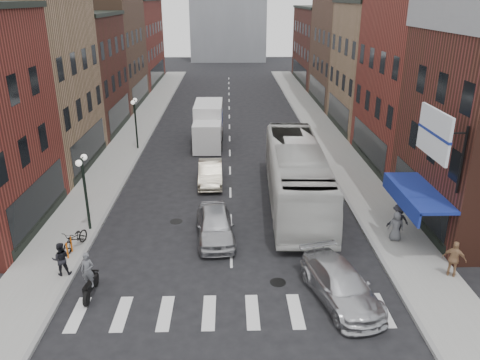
# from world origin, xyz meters

# --- Properties ---
(ground) EXTENTS (160.00, 160.00, 0.00)m
(ground) POSITION_xyz_m (0.00, 0.00, 0.00)
(ground) COLOR black
(ground) RESTS_ON ground
(sidewalk_left) EXTENTS (3.00, 74.00, 0.15)m
(sidewalk_left) POSITION_xyz_m (-8.50, 22.00, 0.07)
(sidewalk_left) COLOR gray
(sidewalk_left) RESTS_ON ground
(sidewalk_right) EXTENTS (3.00, 74.00, 0.15)m
(sidewalk_right) POSITION_xyz_m (8.50, 22.00, 0.07)
(sidewalk_right) COLOR gray
(sidewalk_right) RESTS_ON ground
(curb_left) EXTENTS (0.20, 74.00, 0.16)m
(curb_left) POSITION_xyz_m (-7.00, 22.00, 0.00)
(curb_left) COLOR gray
(curb_left) RESTS_ON ground
(curb_right) EXTENTS (0.20, 74.00, 0.16)m
(curb_right) POSITION_xyz_m (7.00, 22.00, 0.00)
(curb_right) COLOR gray
(curb_right) RESTS_ON ground
(crosswalk_stripes) EXTENTS (12.00, 2.20, 0.01)m
(crosswalk_stripes) POSITION_xyz_m (0.00, -3.00, 0.00)
(crosswalk_stripes) COLOR silver
(crosswalk_stripes) RESTS_ON ground
(bldg_left_mid_a) EXTENTS (10.30, 10.20, 12.30)m
(bldg_left_mid_a) POSITION_xyz_m (-14.99, 14.00, 6.15)
(bldg_left_mid_a) COLOR #937251
(bldg_left_mid_a) RESTS_ON ground
(bldg_left_mid_b) EXTENTS (10.30, 10.20, 10.30)m
(bldg_left_mid_b) POSITION_xyz_m (-14.99, 24.00, 5.15)
(bldg_left_mid_b) COLOR #49241A
(bldg_left_mid_b) RESTS_ON ground
(bldg_left_far_a) EXTENTS (10.30, 12.20, 13.30)m
(bldg_left_far_a) POSITION_xyz_m (-14.99, 35.00, 6.65)
(bldg_left_far_a) COLOR brown
(bldg_left_far_a) RESTS_ON ground
(bldg_left_far_b) EXTENTS (10.30, 16.20, 11.30)m
(bldg_left_far_b) POSITION_xyz_m (-14.99, 49.00, 5.65)
(bldg_left_far_b) COLOR maroon
(bldg_left_far_b) RESTS_ON ground
(bldg_right_mid_a) EXTENTS (10.30, 10.20, 14.30)m
(bldg_right_mid_a) POSITION_xyz_m (15.00, 14.00, 7.15)
(bldg_right_mid_a) COLOR maroon
(bldg_right_mid_a) RESTS_ON ground
(bldg_right_mid_b) EXTENTS (10.30, 10.20, 11.30)m
(bldg_right_mid_b) POSITION_xyz_m (14.99, 24.00, 5.65)
(bldg_right_mid_b) COLOR #937251
(bldg_right_mid_b) RESTS_ON ground
(bldg_right_far_a) EXTENTS (10.30, 12.20, 12.30)m
(bldg_right_far_a) POSITION_xyz_m (14.99, 35.00, 6.15)
(bldg_right_far_a) COLOR brown
(bldg_right_far_a) RESTS_ON ground
(bldg_right_far_b) EXTENTS (10.30, 16.20, 10.30)m
(bldg_right_far_b) POSITION_xyz_m (14.99, 49.00, 5.15)
(bldg_right_far_b) COLOR #49241A
(bldg_right_far_b) RESTS_ON ground
(awning_blue) EXTENTS (1.80, 5.00, 0.78)m
(awning_blue) POSITION_xyz_m (8.93, 2.50, 2.63)
(awning_blue) COLOR navy
(awning_blue) RESTS_ON ground
(billboard_sign) EXTENTS (1.52, 3.00, 3.70)m
(billboard_sign) POSITION_xyz_m (8.59, 0.50, 6.13)
(billboard_sign) COLOR black
(billboard_sign) RESTS_ON ground
(streetlamp_near) EXTENTS (0.32, 1.22, 4.11)m
(streetlamp_near) POSITION_xyz_m (-7.40, 4.00, 2.91)
(streetlamp_near) COLOR black
(streetlamp_near) RESTS_ON ground
(streetlamp_far) EXTENTS (0.32, 1.22, 4.11)m
(streetlamp_far) POSITION_xyz_m (-7.40, 18.00, 2.91)
(streetlamp_far) COLOR black
(streetlamp_far) RESTS_ON ground
(bike_rack) EXTENTS (0.08, 0.68, 0.80)m
(bike_rack) POSITION_xyz_m (-7.60, 1.30, 0.55)
(bike_rack) COLOR #D8590C
(bike_rack) RESTS_ON sidewalk_left
(box_truck) EXTENTS (2.35, 7.43, 3.23)m
(box_truck) POSITION_xyz_m (-1.76, 19.68, 1.60)
(box_truck) COLOR silver
(box_truck) RESTS_ON ground
(motorcycle_rider) EXTENTS (0.59, 1.98, 2.01)m
(motorcycle_rider) POSITION_xyz_m (-5.79, -1.78, 0.94)
(motorcycle_rider) COLOR black
(motorcycle_rider) RESTS_ON ground
(transit_bus) EXTENTS (3.51, 12.99, 3.59)m
(transit_bus) POSITION_xyz_m (3.87, 7.33, 1.79)
(transit_bus) COLOR silver
(transit_bus) RESTS_ON ground
(sedan_left_near) EXTENTS (2.23, 4.71, 1.56)m
(sedan_left_near) POSITION_xyz_m (-0.80, 3.00, 0.78)
(sedan_left_near) COLOR #B3B3B8
(sedan_left_near) RESTS_ON ground
(sedan_left_far) EXTENTS (1.64, 4.41, 1.44)m
(sedan_left_far) POSITION_xyz_m (-1.30, 10.63, 0.72)
(sedan_left_far) COLOR beige
(sedan_left_far) RESTS_ON ground
(curb_car) EXTENTS (3.14, 5.24, 1.42)m
(curb_car) POSITION_xyz_m (4.39, -2.29, 0.71)
(curb_car) COLOR silver
(curb_car) RESTS_ON ground
(parked_bicycle) EXTENTS (1.19, 2.03, 1.01)m
(parked_bicycle) POSITION_xyz_m (-7.50, 1.96, 0.65)
(parked_bicycle) COLOR black
(parked_bicycle) RESTS_ON sidewalk_left
(ped_left_solo) EXTENTS (0.82, 0.59, 1.53)m
(ped_left_solo) POSITION_xyz_m (-7.40, -0.35, 0.92)
(ped_left_solo) COLOR black
(ped_left_solo) RESTS_ON sidewalk_left
(ped_right_a) EXTENTS (1.18, 0.67, 1.74)m
(ped_right_a) POSITION_xyz_m (8.42, 2.79, 1.02)
(ped_right_a) COLOR black
(ped_right_a) RESTS_ON sidewalk_right
(ped_right_b) EXTENTS (1.09, 0.91, 1.66)m
(ped_right_b) POSITION_xyz_m (9.60, -0.89, 0.98)
(ped_right_b) COLOR #99714E
(ped_right_b) RESTS_ON sidewalk_right
(ped_right_c) EXTENTS (0.83, 0.62, 1.53)m
(ped_right_c) POSITION_xyz_m (8.19, 2.38, 0.92)
(ped_right_c) COLOR #56585D
(ped_right_c) RESTS_ON sidewalk_right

